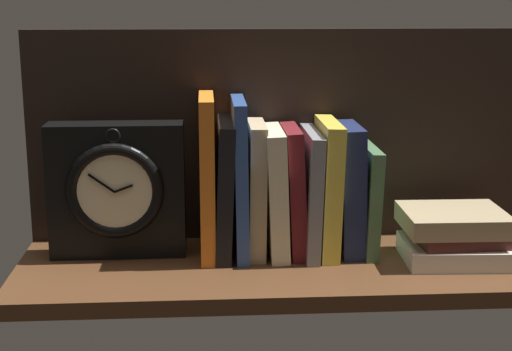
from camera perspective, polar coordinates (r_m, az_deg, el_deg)
The scene contains 14 objects.
ground_plane at distance 123.80cm, azimuth 2.19°, elevation -6.94°, with size 84.40×29.18×2.50cm, color #4C2D19.
back_panel at distance 132.25cm, azimuth 1.64°, elevation 2.97°, with size 84.40×1.20×35.74cm, color black.
book_orange_pandolfini at distance 124.27cm, azimuth -3.60°, elevation -0.06°, with size 2.28×14.70×25.81cm, color orange.
book_black_skeptic at distance 124.78cm, azimuth -2.35°, elevation -0.94°, with size 2.51×15.09×21.79cm, color black.
book_blue_modern at distance 124.46cm, azimuth -1.18°, elevation -0.16°, with size 1.99×14.91×25.19cm, color #2D4C8E.
book_tan_shortstories at distance 125.05cm, azimuth 0.01°, elevation -0.99°, with size 2.63×12.32×21.41cm, color tan.
book_cream_twain at distance 125.41cm, azimuth 1.42°, elevation -1.18°, with size 2.95×14.51×20.41cm, color beige.
book_maroon_dawkins at distance 125.69cm, azimuth 2.79°, elevation -1.11°, with size 2.50×12.70×20.63cm, color maroon.
book_gray_chess at distance 126.08cm, azimuth 3.97°, elevation -1.22°, with size 2.13×15.98×20.04cm, color gray.
book_yellow_seinlanguage at distance 126.30cm, azimuth 5.24°, elevation -0.86°, with size 2.87×14.97×21.57cm, color gold.
book_navy_bierce at distance 126.98cm, azimuth 6.82°, elevation -0.98°, with size 3.64×12.33×20.90cm, color #192147.
book_green_romantic at distance 128.02cm, azimuth 8.17°, elevation -1.71°, with size 2.01×13.77×17.41cm, color #476B44.
framed_clock at distance 125.57cm, azimuth -10.18°, elevation -1.05°, with size 21.56×7.28×21.56cm.
book_stack_side at distance 127.52cm, azimuth 14.41°, elevation -4.25°, with size 17.14×14.76×8.01cm.
Camera 1 is at (-12.36, -115.56, 41.40)cm, focal length 54.45 mm.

